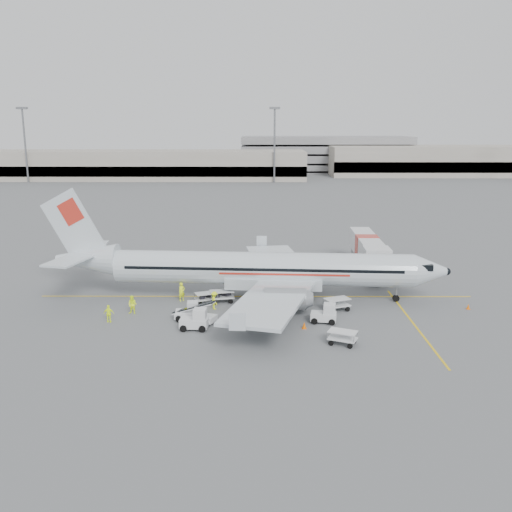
# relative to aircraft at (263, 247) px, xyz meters

# --- Properties ---
(ground) EXTENTS (360.00, 360.00, 0.00)m
(ground) POSITION_rel_aircraft_xyz_m (-0.73, 0.79, -5.40)
(ground) COLOR #56595B
(stripe_lead) EXTENTS (44.00, 0.20, 0.01)m
(stripe_lead) POSITION_rel_aircraft_xyz_m (-0.73, 0.79, -5.40)
(stripe_lead) COLOR yellow
(stripe_lead) RESTS_ON ground
(stripe_cross) EXTENTS (0.20, 20.00, 0.01)m
(stripe_cross) POSITION_rel_aircraft_xyz_m (13.27, -7.21, -5.40)
(stripe_cross) COLOR yellow
(stripe_cross) RESTS_ON ground
(terminal_west) EXTENTS (110.00, 22.00, 9.00)m
(terminal_west) POSITION_rel_aircraft_xyz_m (-40.73, 130.79, -0.90)
(terminal_west) COLOR gray
(terminal_west) RESTS_ON ground
(terminal_east) EXTENTS (90.00, 26.00, 10.00)m
(terminal_east) POSITION_rel_aircraft_xyz_m (69.27, 145.79, -0.40)
(terminal_east) COLOR gray
(terminal_east) RESTS_ON ground
(parking_garage) EXTENTS (62.00, 24.00, 14.00)m
(parking_garage) POSITION_rel_aircraft_xyz_m (24.27, 160.79, 1.60)
(parking_garage) COLOR slate
(parking_garage) RESTS_ON ground
(treeline) EXTENTS (300.00, 3.00, 6.00)m
(treeline) POSITION_rel_aircraft_xyz_m (-0.73, 175.79, -2.40)
(treeline) COLOR black
(treeline) RESTS_ON ground
(mast_west) EXTENTS (3.20, 1.20, 22.00)m
(mast_west) POSITION_rel_aircraft_xyz_m (-70.73, 118.79, 5.60)
(mast_west) COLOR slate
(mast_west) RESTS_ON ground
(mast_center) EXTENTS (3.20, 1.20, 22.00)m
(mast_center) POSITION_rel_aircraft_xyz_m (4.27, 118.79, 5.60)
(mast_center) COLOR slate
(mast_center) RESTS_ON ground
(aircraft) EXTENTS (41.12, 33.22, 10.81)m
(aircraft) POSITION_rel_aircraft_xyz_m (0.00, 0.00, 0.00)
(aircraft) COLOR silver
(aircraft) RESTS_ON ground
(jet_bridge) EXTENTS (3.62, 16.92, 4.42)m
(jet_bridge) POSITION_rel_aircraft_xyz_m (12.33, 10.69, -3.19)
(jet_bridge) COLOR silver
(jet_bridge) RESTS_ON ground
(belt_loader) EXTENTS (5.14, 3.44, 2.61)m
(belt_loader) POSITION_rel_aircraft_xyz_m (-6.05, -6.94, -4.10)
(belt_loader) COLOR silver
(belt_loader) RESTS_ON ground
(tug_fore) EXTENTS (2.43, 1.64, 1.74)m
(tug_fore) POSITION_rel_aircraft_xyz_m (5.32, -7.05, -4.54)
(tug_fore) COLOR silver
(tug_fore) RESTS_ON ground
(tug_mid) EXTENTS (2.44, 1.49, 1.83)m
(tug_mid) POSITION_rel_aircraft_xyz_m (-6.01, -8.87, -4.49)
(tug_mid) COLOR silver
(tug_mid) RESTS_ON ground
(tug_aft) EXTENTS (2.21, 1.38, 1.64)m
(tug_aft) POSITION_rel_aircraft_xyz_m (-6.89, -6.23, -4.58)
(tug_aft) COLOR silver
(tug_aft) RESTS_ON ground
(cart_loaded_a) EXTENTS (2.54, 1.80, 1.21)m
(cart_loaded_a) POSITION_rel_aircraft_xyz_m (-4.09, -1.21, -4.80)
(cart_loaded_a) COLOR silver
(cart_loaded_a) RESTS_ON ground
(cart_loaded_b) EXTENTS (2.42, 1.95, 1.10)m
(cart_loaded_b) POSITION_rel_aircraft_xyz_m (-5.62, -1.55, -4.86)
(cart_loaded_b) COLOR silver
(cart_loaded_b) RESTS_ON ground
(cart_empty_a) EXTENTS (2.70, 2.20, 1.22)m
(cart_empty_a) POSITION_rel_aircraft_xyz_m (6.95, -3.76, -4.79)
(cart_empty_a) COLOR silver
(cart_empty_a) RESTS_ON ground
(cart_empty_b) EXTENTS (2.57, 2.10, 1.16)m
(cart_empty_b) POSITION_rel_aircraft_xyz_m (6.26, -12.30, -4.82)
(cart_empty_b) COLOR silver
(cart_empty_b) RESTS_ON ground
(cone_nose) EXTENTS (0.33, 0.33, 0.53)m
(cone_nose) POSITION_rel_aircraft_xyz_m (19.57, -3.23, -5.14)
(cone_nose) COLOR #F96302
(cone_nose) RESTS_ON ground
(cone_port) EXTENTS (0.38, 0.38, 0.62)m
(cone_port) POSITION_rel_aircraft_xyz_m (2.06, 11.78, -5.09)
(cone_port) COLOR #F96302
(cone_port) RESTS_ON ground
(cone_stbd) EXTENTS (0.38, 0.38, 0.62)m
(cone_stbd) POSITION_rel_aircraft_xyz_m (3.49, -8.62, -5.09)
(cone_stbd) COLOR #F96302
(cone_stbd) RESTS_ON ground
(crew_a) EXTENTS (0.82, 0.79, 1.89)m
(crew_a) POSITION_rel_aircraft_xyz_m (-8.12, -0.71, -4.46)
(crew_a) COLOR #DDF519
(crew_a) RESTS_ON ground
(crew_b) EXTENTS (1.00, 0.86, 1.76)m
(crew_b) POSITION_rel_aircraft_xyz_m (-12.17, -4.76, -4.52)
(crew_b) COLOR #DDF519
(crew_b) RESTS_ON ground
(crew_c) EXTENTS (1.02, 1.28, 1.74)m
(crew_c) POSITION_rel_aircraft_xyz_m (-4.66, -3.33, -4.53)
(crew_c) COLOR #DDF519
(crew_c) RESTS_ON ground
(crew_d) EXTENTS (0.95, 0.42, 1.60)m
(crew_d) POSITION_rel_aircraft_xyz_m (-13.78, -7.08, -4.60)
(crew_d) COLOR #DDF519
(crew_d) RESTS_ON ground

